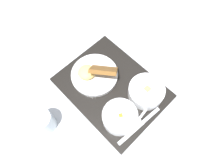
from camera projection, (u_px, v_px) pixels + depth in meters
ground_plane at (112, 89)px, 0.81m from camera, size 4.00×4.00×0.00m
serving_tray at (112, 88)px, 0.81m from camera, size 0.45×0.36×0.01m
bowl_salad at (120, 117)px, 0.72m from camera, size 0.13×0.13×0.06m
bowl_soup at (146, 91)px, 0.76m from camera, size 0.14×0.14×0.05m
plate_main at (95, 73)px, 0.80m from camera, size 0.19×0.19×0.09m
knife at (145, 120)px, 0.74m from camera, size 0.02×0.20×0.01m
spoon at (139, 119)px, 0.74m from camera, size 0.06×0.16×0.01m
glass_water at (43, 122)px, 0.71m from camera, size 0.08×0.08×0.09m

